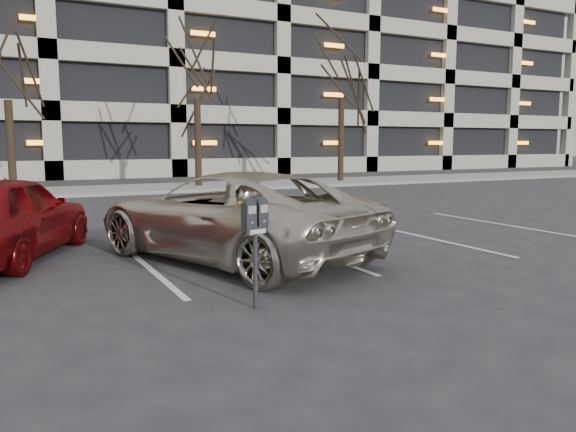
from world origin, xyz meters
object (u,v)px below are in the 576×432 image
object	(u,v)px
parking_meter	(255,226)
car_red	(2,217)
tree_b	(4,40)
tree_d	(342,44)
suv_silver	(231,215)
tree_c	(196,43)

from	to	relation	value
parking_meter	car_red	distance (m)	4.99
tree_b	parking_meter	xyz separation A→B (m)	(2.21, -16.94, -4.51)
tree_d	suv_silver	world-z (taller)	tree_d
car_red	tree_b	bearing A→B (deg)	-66.83
tree_b	suv_silver	xyz separation A→B (m)	(2.98, -14.18, -4.75)
tree_d	parking_meter	xyz separation A→B (m)	(-11.79, -16.94, -5.46)
tree_b	car_red	size ratio (longest dim) A/B	1.82
tree_b	suv_silver	bearing A→B (deg)	-78.13
tree_b	tree_c	world-z (taller)	tree_c
suv_silver	car_red	bearing A→B (deg)	-44.53
tree_b	tree_d	world-z (taller)	tree_d
car_red	tree_c	bearing A→B (deg)	-95.37
tree_b	car_red	distance (m)	13.54
suv_silver	car_red	xyz separation A→B (m)	(-3.33, 1.51, -0.01)
suv_silver	tree_d	bearing A→B (deg)	-147.97
tree_c	parking_meter	distance (m)	18.29
tree_c	tree_d	size ratio (longest dim) A/B	0.92
tree_c	parking_meter	bearing A→B (deg)	-105.79
tree_c	tree_d	xyz separation A→B (m)	(7.00, 0.00, 0.49)
parking_meter	suv_silver	distance (m)	2.88
tree_b	tree_d	xyz separation A→B (m)	(14.00, 0.00, 0.95)
parking_meter	car_red	world-z (taller)	car_red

